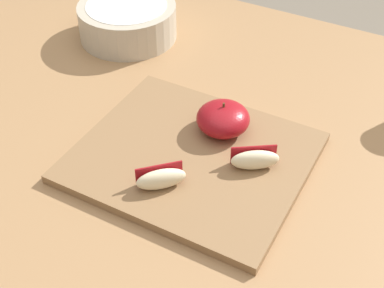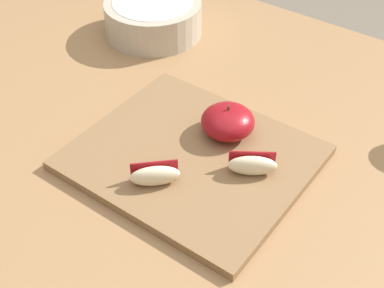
{
  "view_description": "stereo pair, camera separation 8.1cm",
  "coord_description": "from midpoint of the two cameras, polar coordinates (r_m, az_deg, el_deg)",
  "views": [
    {
      "loc": [
        0.24,
        -0.57,
        1.34
      ],
      "look_at": [
        -0.05,
        -0.04,
        0.8
      ],
      "focal_mm": 50.69,
      "sensor_mm": 36.0,
      "label": 1
    },
    {
      "loc": [
        0.31,
        -0.53,
        1.34
      ],
      "look_at": [
        -0.05,
        -0.04,
        0.8
      ],
      "focal_mm": 50.69,
      "sensor_mm": 36.0,
      "label": 2
    }
  ],
  "objects": [
    {
      "name": "apple_half_skin_up",
      "position": [
        0.85,
        6.52,
        2.27
      ],
      "size": [
        0.08,
        0.08,
        0.05
      ],
      "color": "maroon",
      "rests_on": "cutting_board"
    },
    {
      "name": "ceramic_fruit_bowl",
      "position": [
        1.13,
        -2.01,
        13.16
      ],
      "size": [
        0.2,
        0.2,
        0.07
      ],
      "color": "#BCB29E",
      "rests_on": "dining_table"
    },
    {
      "name": "dining_table",
      "position": [
        0.91,
        6.54,
        -5.92
      ],
      "size": [
        1.5,
        0.96,
        0.76
      ],
      "color": "#9E754C",
      "rests_on": "ground_plane"
    },
    {
      "name": "cutting_board",
      "position": [
        0.83,
        2.8,
        -1.54
      ],
      "size": [
        0.34,
        0.3,
        0.02
      ],
      "color": "olive",
      "rests_on": "dining_table"
    },
    {
      "name": "apple_wedge_left",
      "position": [
        0.79,
        9.3,
        -2.34
      ],
      "size": [
        0.07,
        0.06,
        0.03
      ],
      "color": "beige",
      "rests_on": "cutting_board"
    },
    {
      "name": "apple_wedge_right",
      "position": [
        0.77,
        -0.91,
        -3.46
      ],
      "size": [
        0.07,
        0.07,
        0.03
      ],
      "color": "beige",
      "rests_on": "cutting_board"
    }
  ]
}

